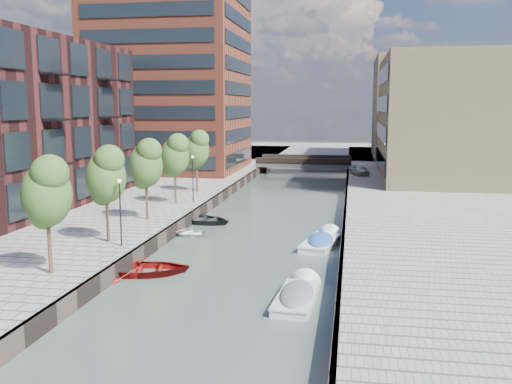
% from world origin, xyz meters
% --- Properties ---
extents(water, '(300.00, 300.00, 0.00)m').
position_xyz_m(water, '(0.00, 40.00, 0.00)').
color(water, '#38473F').
rests_on(water, ground).
extents(quay_right, '(20.00, 140.00, 1.00)m').
position_xyz_m(quay_right, '(16.00, 40.00, 0.50)').
color(quay_right, gray).
rests_on(quay_right, ground).
extents(quay_wall_left, '(0.25, 140.00, 1.00)m').
position_xyz_m(quay_wall_left, '(-6.10, 40.00, 0.50)').
color(quay_wall_left, '#332823').
rests_on(quay_wall_left, ground).
extents(quay_wall_right, '(0.25, 140.00, 1.00)m').
position_xyz_m(quay_wall_right, '(6.10, 40.00, 0.50)').
color(quay_wall_right, '#332823').
rests_on(quay_wall_right, ground).
extents(far_closure, '(80.00, 40.00, 1.00)m').
position_xyz_m(far_closure, '(0.00, 100.00, 0.50)').
color(far_closure, gray).
rests_on(far_closure, ground).
extents(tower, '(18.00, 18.00, 30.00)m').
position_xyz_m(tower, '(-17.00, 65.00, 16.00)').
color(tower, brown).
rests_on(tower, quay_left).
extents(tan_block_near, '(12.00, 25.00, 14.00)m').
position_xyz_m(tan_block_near, '(16.00, 62.00, 8.00)').
color(tan_block_near, tan).
rests_on(tan_block_near, quay_right).
extents(tan_block_far, '(12.00, 20.00, 16.00)m').
position_xyz_m(tan_block_far, '(16.00, 88.00, 9.00)').
color(tan_block_far, tan).
rests_on(tan_block_far, quay_right).
extents(bridge, '(13.00, 6.00, 1.30)m').
position_xyz_m(bridge, '(0.00, 72.00, 1.39)').
color(bridge, gray).
rests_on(bridge, ground).
extents(tree_2, '(2.50, 2.50, 5.95)m').
position_xyz_m(tree_2, '(-8.50, 18.00, 5.31)').
color(tree_2, '#382619').
rests_on(tree_2, quay_left).
extents(tree_3, '(2.50, 2.50, 5.95)m').
position_xyz_m(tree_3, '(-8.50, 25.00, 5.31)').
color(tree_3, '#382619').
rests_on(tree_3, quay_left).
extents(tree_4, '(2.50, 2.50, 5.95)m').
position_xyz_m(tree_4, '(-8.50, 32.00, 5.31)').
color(tree_4, '#382619').
rests_on(tree_4, quay_left).
extents(tree_5, '(2.50, 2.50, 5.95)m').
position_xyz_m(tree_5, '(-8.50, 39.00, 5.31)').
color(tree_5, '#382619').
rests_on(tree_5, quay_left).
extents(tree_6, '(2.50, 2.50, 5.95)m').
position_xyz_m(tree_6, '(-8.50, 46.00, 5.31)').
color(tree_6, '#382619').
rests_on(tree_6, quay_left).
extents(lamp_1, '(0.24, 0.24, 4.12)m').
position_xyz_m(lamp_1, '(-7.20, 24.00, 3.51)').
color(lamp_1, black).
rests_on(lamp_1, quay_left).
extents(lamp_2, '(0.24, 0.24, 4.12)m').
position_xyz_m(lamp_2, '(-7.20, 40.00, 3.51)').
color(lamp_2, black).
rests_on(lamp_2, quay_left).
extents(sloop_2, '(5.95, 4.90, 1.07)m').
position_xyz_m(sloop_2, '(-4.90, 21.81, 0.00)').
color(sloop_2, maroon).
rests_on(sloop_2, ground).
extents(sloop_3, '(4.80, 4.21, 0.83)m').
position_xyz_m(sloop_3, '(-5.26, 31.66, 0.00)').
color(sloop_3, white).
rests_on(sloop_3, ground).
extents(sloop_4, '(6.03, 5.08, 1.07)m').
position_xyz_m(sloop_4, '(-5.40, 36.08, 0.00)').
color(sloop_4, '#242326').
rests_on(sloop_4, ground).
extents(motorboat_3, '(2.82, 5.63, 1.79)m').
position_xyz_m(motorboat_3, '(4.68, 30.33, 0.22)').
color(motorboat_3, silver).
rests_on(motorboat_3, ground).
extents(motorboat_4, '(2.14, 5.27, 1.72)m').
position_xyz_m(motorboat_4, '(4.10, 18.99, 0.21)').
color(motorboat_4, silver).
rests_on(motorboat_4, ground).
extents(car, '(2.67, 4.01, 1.27)m').
position_xyz_m(car, '(7.50, 62.46, 1.63)').
color(car, '#ACAFB1').
rests_on(car, quay_right).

